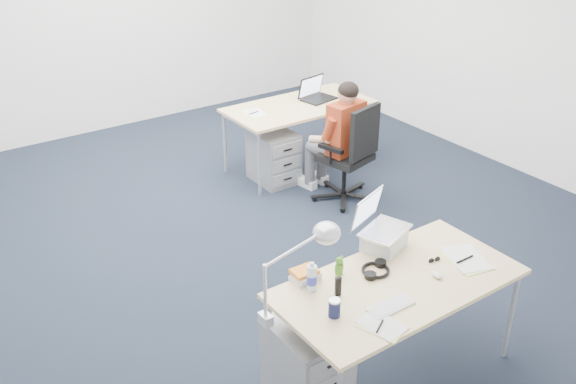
{
  "coord_description": "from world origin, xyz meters",
  "views": [
    {
      "loc": [
        -2.85,
        -4.22,
        3.08
      ],
      "look_at": [
        -0.38,
        -0.68,
        0.85
      ],
      "focal_mm": 40.0,
      "sensor_mm": 36.0,
      "label": 1
    }
  ],
  "objects_px": {
    "desk_lamp": "(289,275)",
    "far_cup": "(343,91)",
    "silver_laptop": "(385,224)",
    "cordless_phone": "(338,286)",
    "desk_near": "(398,287)",
    "seated_person": "(335,139)",
    "dark_laptop": "(319,88)",
    "wireless_keyboard": "(391,306)",
    "computer_mouse": "(437,275)",
    "drawer_pedestal_far": "(274,157)",
    "sunglasses": "(434,260)",
    "can_koozie": "(334,308)",
    "office_chair": "(347,173)",
    "bear_figurine": "(339,265)",
    "desk_far": "(299,109)",
    "book_stack": "(305,275)",
    "headphones": "(376,269)",
    "drawer_pedestal_near": "(307,362)",
    "water_bottle": "(312,277)"
  },
  "relations": [
    {
      "from": "dark_laptop",
      "to": "bear_figurine",
      "type": "bearing_deg",
      "value": -135.72
    },
    {
      "from": "desk_lamp",
      "to": "far_cup",
      "type": "distance_m",
      "value": 4.01
    },
    {
      "from": "water_bottle",
      "to": "desk_lamp",
      "type": "distance_m",
      "value": 0.32
    },
    {
      "from": "sunglasses",
      "to": "silver_laptop",
      "type": "bearing_deg",
      "value": 127.98
    },
    {
      "from": "silver_laptop",
      "to": "book_stack",
      "type": "relative_size",
      "value": 2.19
    },
    {
      "from": "cordless_phone",
      "to": "dark_laptop",
      "type": "relative_size",
      "value": 0.36
    },
    {
      "from": "desk_near",
      "to": "book_stack",
      "type": "xyz_separation_m",
      "value": [
        -0.47,
        0.35,
        0.08
      ]
    },
    {
      "from": "desk_far",
      "to": "computer_mouse",
      "type": "distance_m",
      "value": 3.35
    },
    {
      "from": "bear_figurine",
      "to": "sunglasses",
      "type": "distance_m",
      "value": 0.66
    },
    {
      "from": "desk_near",
      "to": "headphones",
      "type": "relative_size",
      "value": 6.69
    },
    {
      "from": "desk_near",
      "to": "drawer_pedestal_near",
      "type": "height_order",
      "value": "desk_near"
    },
    {
      "from": "far_cup",
      "to": "desk_lamp",
      "type": "bearing_deg",
      "value": -133.78
    },
    {
      "from": "can_koozie",
      "to": "bear_figurine",
      "type": "relative_size",
      "value": 0.87
    },
    {
      "from": "drawer_pedestal_far",
      "to": "bear_figurine",
      "type": "distance_m",
      "value": 2.94
    },
    {
      "from": "desk_far",
      "to": "wireless_keyboard",
      "type": "height_order",
      "value": "wireless_keyboard"
    },
    {
      "from": "office_chair",
      "to": "headphones",
      "type": "relative_size",
      "value": 4.32
    },
    {
      "from": "computer_mouse",
      "to": "can_koozie",
      "type": "bearing_deg",
      "value": -167.03
    },
    {
      "from": "can_koozie",
      "to": "office_chair",
      "type": "bearing_deg",
      "value": 48.45
    },
    {
      "from": "water_bottle",
      "to": "dark_laptop",
      "type": "distance_m",
      "value": 3.56
    },
    {
      "from": "dark_laptop",
      "to": "water_bottle",
      "type": "bearing_deg",
      "value": -138.62
    },
    {
      "from": "desk_near",
      "to": "silver_laptop",
      "type": "height_order",
      "value": "silver_laptop"
    },
    {
      "from": "drawer_pedestal_far",
      "to": "silver_laptop",
      "type": "xyz_separation_m",
      "value": [
        -0.79,
        -2.54,
        0.64
      ]
    },
    {
      "from": "desk_near",
      "to": "wireless_keyboard",
      "type": "relative_size",
      "value": 5.43
    },
    {
      "from": "desk_near",
      "to": "desk_lamp",
      "type": "xyz_separation_m",
      "value": [
        -0.75,
        0.13,
        0.32
      ]
    },
    {
      "from": "silver_laptop",
      "to": "bear_figurine",
      "type": "xyz_separation_m",
      "value": [
        -0.45,
        -0.07,
        -0.12
      ]
    },
    {
      "from": "desk_near",
      "to": "book_stack",
      "type": "distance_m",
      "value": 0.6
    },
    {
      "from": "seated_person",
      "to": "office_chair",
      "type": "bearing_deg",
      "value": -90.74
    },
    {
      "from": "can_koozie",
      "to": "dark_laptop",
      "type": "relative_size",
      "value": 0.32
    },
    {
      "from": "seated_person",
      "to": "dark_laptop",
      "type": "xyz_separation_m",
      "value": [
        0.38,
        0.77,
        0.25
      ]
    },
    {
      "from": "water_bottle",
      "to": "seated_person",
      "type": "bearing_deg",
      "value": 48.07
    },
    {
      "from": "silver_laptop",
      "to": "cordless_phone",
      "type": "distance_m",
      "value": 0.65
    },
    {
      "from": "drawer_pedestal_far",
      "to": "far_cup",
      "type": "distance_m",
      "value": 1.16
    },
    {
      "from": "bear_figurine",
      "to": "desk_far",
      "type": "bearing_deg",
      "value": 81.59
    },
    {
      "from": "drawer_pedestal_far",
      "to": "sunglasses",
      "type": "xyz_separation_m",
      "value": [
        -0.63,
        -2.86,
        0.47
      ]
    },
    {
      "from": "desk_near",
      "to": "cordless_phone",
      "type": "xyz_separation_m",
      "value": [
        -0.4,
        0.11,
        0.11
      ]
    },
    {
      "from": "desk_far",
      "to": "drawer_pedestal_near",
      "type": "relative_size",
      "value": 2.91
    },
    {
      "from": "book_stack",
      "to": "desk_lamp",
      "type": "xyz_separation_m",
      "value": [
        -0.28,
        -0.22,
        0.23
      ]
    },
    {
      "from": "drawer_pedestal_near",
      "to": "water_bottle",
      "type": "bearing_deg",
      "value": 45.03
    },
    {
      "from": "desk_far",
      "to": "silver_laptop",
      "type": "relative_size",
      "value": 4.29
    },
    {
      "from": "desk_near",
      "to": "wireless_keyboard",
      "type": "xyz_separation_m",
      "value": [
        -0.22,
        -0.17,
        0.05
      ]
    },
    {
      "from": "wireless_keyboard",
      "to": "computer_mouse",
      "type": "distance_m",
      "value": 0.46
    },
    {
      "from": "cordless_phone",
      "to": "bear_figurine",
      "type": "bearing_deg",
      "value": 65.19
    },
    {
      "from": "silver_laptop",
      "to": "cordless_phone",
      "type": "relative_size",
      "value": 2.87
    },
    {
      "from": "drawer_pedestal_far",
      "to": "book_stack",
      "type": "distance_m",
      "value": 2.97
    },
    {
      "from": "seated_person",
      "to": "can_koozie",
      "type": "relative_size",
      "value": 10.61
    },
    {
      "from": "office_chair",
      "to": "dark_laptop",
      "type": "xyz_separation_m",
      "value": [
        0.35,
        0.94,
        0.57
      ]
    },
    {
      "from": "silver_laptop",
      "to": "wireless_keyboard",
      "type": "xyz_separation_m",
      "value": [
        -0.41,
        -0.51,
        -0.18
      ]
    },
    {
      "from": "can_koozie",
      "to": "dark_laptop",
      "type": "distance_m",
      "value": 3.81
    },
    {
      "from": "computer_mouse",
      "to": "bear_figurine",
      "type": "height_order",
      "value": "bear_figurine"
    },
    {
      "from": "office_chair",
      "to": "drawer_pedestal_near",
      "type": "height_order",
      "value": "office_chair"
    }
  ]
}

